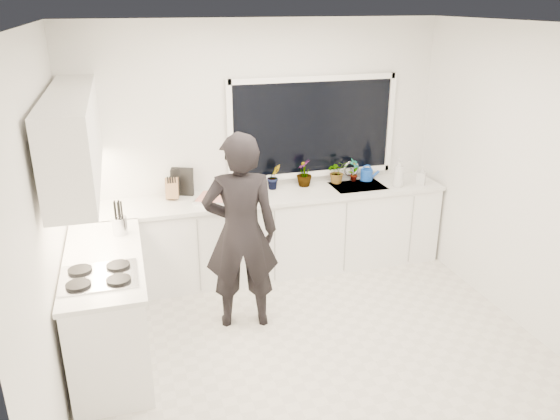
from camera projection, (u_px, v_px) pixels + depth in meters
name	position (u px, v px, depth m)	size (l,w,h in m)	color
floor	(310.00, 345.00, 4.86)	(4.00, 3.50, 0.02)	beige
wall_back	(259.00, 148.00, 5.95)	(4.00, 0.02, 2.70)	white
wall_left	(45.00, 230.00, 3.85)	(0.02, 3.50, 2.70)	white
wall_right	(524.00, 180.00, 4.89)	(0.02, 3.50, 2.70)	white
ceiling	(317.00, 23.00, 3.88)	(4.00, 3.50, 0.02)	white
window	(313.00, 127.00, 6.00)	(1.80, 0.02, 1.00)	black
base_cabinets_back	(267.00, 236.00, 6.00)	(3.92, 0.58, 0.88)	white
base_cabinets_left	(109.00, 309.00, 4.58)	(0.58, 1.60, 0.88)	white
countertop_back	(267.00, 196.00, 5.82)	(3.94, 0.62, 0.04)	silver
countertop_left	(103.00, 260.00, 4.41)	(0.62, 1.60, 0.04)	silver
upper_cabinets	(74.00, 136.00, 4.35)	(0.34, 2.10, 0.70)	white
sink	(358.00, 190.00, 6.11)	(0.58, 0.42, 0.14)	silver
faucet	(351.00, 171.00, 6.24)	(0.03, 0.03, 0.22)	silver
stovetop	(99.00, 276.00, 4.08)	(0.56, 0.48, 0.03)	black
person	(241.00, 233.00, 4.87)	(0.67, 0.44, 1.84)	black
pizza_tray	(220.00, 199.00, 5.66)	(0.49, 0.36, 0.03)	silver
pizza	(220.00, 197.00, 5.65)	(0.45, 0.32, 0.01)	#AB1620
watering_can	(366.00, 175.00, 6.26)	(0.14, 0.14, 0.13)	#1243B1
paper_towel_roll	(84.00, 196.00, 5.38)	(0.11, 0.11, 0.26)	white
knife_block	(172.00, 189.00, 5.65)	(0.13, 0.10, 0.22)	#9B7748
utensil_crock	(120.00, 226.00, 4.82)	(0.13, 0.13, 0.16)	#B2B2B6
picture_frame_large	(183.00, 182.00, 5.77)	(0.22, 0.02, 0.28)	black
picture_frame_small	(182.00, 181.00, 5.76)	(0.25, 0.02, 0.30)	black
herb_plants	(319.00, 173.00, 6.08)	(1.12, 0.22, 0.30)	#26662D
soap_bottles	(405.00, 174.00, 6.04)	(0.42, 0.13, 0.32)	#D8BF66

